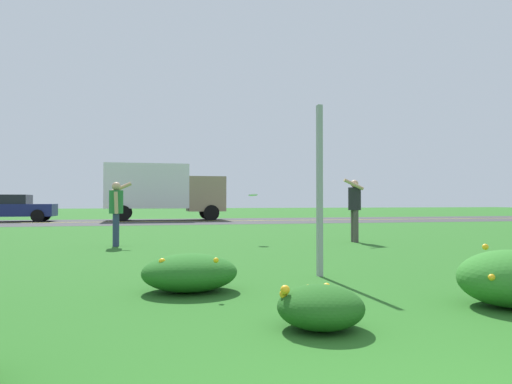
# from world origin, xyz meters

# --- Properties ---
(ground_plane) EXTENTS (120.00, 120.00, 0.00)m
(ground_plane) POSITION_xyz_m (0.00, 12.27, 0.00)
(ground_plane) COLOR #26601E
(highway_strip) EXTENTS (120.00, 7.79, 0.01)m
(highway_strip) POSITION_xyz_m (0.00, 24.53, 0.00)
(highway_strip) COLOR #38383A
(highway_strip) RESTS_ON ground
(highway_center_stripe) EXTENTS (120.00, 0.16, 0.00)m
(highway_center_stripe) POSITION_xyz_m (0.00, 24.53, 0.01)
(highway_center_stripe) COLOR yellow
(highway_center_stripe) RESTS_ON ground
(daylily_clump_front_center) EXTENTS (1.17, 0.97, 0.46)m
(daylily_clump_front_center) POSITION_xyz_m (-1.28, 4.42, 0.23)
(daylily_clump_front_center) COLOR #23661E
(daylily_clump_front_center) RESTS_ON ground
(daylily_clump_near_camera) EXTENTS (0.76, 0.77, 0.39)m
(daylily_clump_near_camera) POSITION_xyz_m (-0.33, 2.45, 0.19)
(daylily_clump_near_camera) COLOR #1E5619
(daylily_clump_near_camera) RESTS_ON ground
(daylily_clump_mid_left) EXTENTS (1.14, 1.02, 0.63)m
(daylily_clump_mid_left) POSITION_xyz_m (1.95, 2.81, 0.30)
(daylily_clump_mid_left) COLOR #2D7526
(daylily_clump_mid_left) RESTS_ON ground
(sign_post_near_path) EXTENTS (0.07, 0.10, 2.54)m
(sign_post_near_path) POSITION_xyz_m (0.69, 5.17, 1.27)
(sign_post_near_path) COLOR #93969B
(sign_post_near_path) RESTS_ON ground
(person_thrower_green_shirt) EXTENTS (0.54, 0.49, 1.60)m
(person_thrower_green_shirt) POSITION_xyz_m (-2.53, 10.68, 0.94)
(person_thrower_green_shirt) COLOR #287038
(person_thrower_green_shirt) RESTS_ON ground
(person_catcher_dark_shirt) EXTENTS (0.57, 0.49, 1.71)m
(person_catcher_dark_shirt) POSITION_xyz_m (3.68, 10.42, 1.01)
(person_catcher_dark_shirt) COLOR #232328
(person_catcher_dark_shirt) RESTS_ON ground
(frisbee_white) EXTENTS (0.26, 0.26, 0.07)m
(frisbee_white) POSITION_xyz_m (0.95, 10.81, 1.27)
(frisbee_white) COLOR white
(car_navy_center_left) EXTENTS (4.50, 2.00, 1.45)m
(car_navy_center_left) POSITION_xyz_m (-8.97, 26.29, 0.74)
(car_navy_center_left) COLOR navy
(car_navy_center_left) RESTS_ON ground
(box_truck_tan) EXTENTS (6.70, 2.46, 3.20)m
(box_truck_tan) POSITION_xyz_m (-0.88, 26.29, 1.80)
(box_truck_tan) COLOR #937F60
(box_truck_tan) RESTS_ON ground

